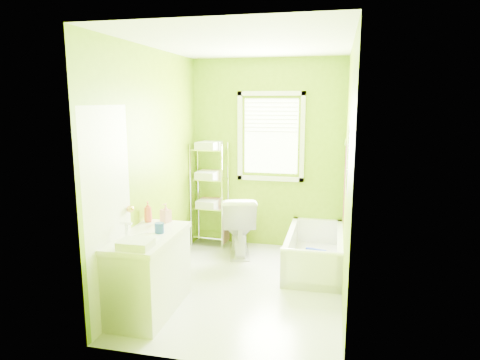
% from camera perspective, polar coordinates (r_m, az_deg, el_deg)
% --- Properties ---
extents(ground, '(2.90, 2.90, 0.00)m').
position_cam_1_polar(ground, '(4.91, 0.68, -13.99)').
color(ground, silver).
rests_on(ground, ground).
extents(room_envelope, '(2.14, 2.94, 2.62)m').
position_cam_1_polar(room_envelope, '(4.49, 0.72, 4.28)').
color(room_envelope, '#709907').
rests_on(room_envelope, ground).
extents(window, '(0.92, 0.05, 1.22)m').
position_cam_1_polar(window, '(5.87, 4.14, 6.41)').
color(window, white).
rests_on(window, ground).
extents(door, '(0.09, 0.80, 2.00)m').
position_cam_1_polar(door, '(4.04, -17.01, -4.83)').
color(door, white).
rests_on(door, ground).
extents(right_wall_decor, '(0.04, 1.48, 1.17)m').
position_cam_1_polar(right_wall_decor, '(4.40, 13.95, 0.86)').
color(right_wall_decor, '#3C060B').
rests_on(right_wall_decor, ground).
extents(bathtub, '(0.67, 1.43, 0.46)m').
position_cam_1_polar(bathtub, '(5.41, 9.85, -10.04)').
color(bathtub, white).
rests_on(bathtub, ground).
extents(toilet, '(0.64, 0.88, 0.80)m').
position_cam_1_polar(toilet, '(5.75, -0.17, -5.95)').
color(toilet, white).
rests_on(toilet, ground).
extents(vanity, '(0.53, 1.03, 1.00)m').
position_cam_1_polar(vanity, '(4.33, -12.08, -11.70)').
color(vanity, silver).
rests_on(vanity, ground).
extents(wire_shelf_unit, '(0.51, 0.41, 1.48)m').
position_cam_1_polar(wire_shelf_unit, '(6.02, -4.03, -0.40)').
color(wire_shelf_unit, silver).
rests_on(wire_shelf_unit, ground).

